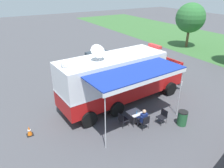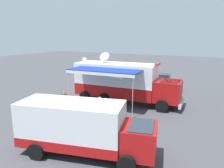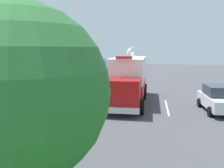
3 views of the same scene
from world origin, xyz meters
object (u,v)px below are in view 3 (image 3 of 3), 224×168
(folding_table, at_px, (100,91))
(seated_responder, at_px, (93,91))
(car_behind_truck, at_px, (219,99))
(folding_chair_at_table, at_px, (91,92))
(trash_bin, at_px, (72,98))
(traffic_cone, at_px, (133,86))
(folding_chair_spare_by_truck, at_px, (85,95))
(folding_chair_beside_table, at_px, (103,91))
(support_truck, at_px, (16,84))
(command_truck, at_px, (128,78))
(water_bottle, at_px, (98,89))

(folding_table, relative_size, seated_responder, 0.68)
(seated_responder, height_order, car_behind_truck, car_behind_truck)
(seated_responder, bearing_deg, folding_chair_at_table, 3.95)
(seated_responder, height_order, trash_bin, seated_responder)
(traffic_cone, bearing_deg, folding_chair_spare_by_truck, 68.20)
(folding_chair_at_table, height_order, folding_chair_spare_by_truck, same)
(folding_chair_at_table, bearing_deg, folding_chair_beside_table, -131.39)
(folding_chair_spare_by_truck, height_order, car_behind_truck, car_behind_truck)
(seated_responder, height_order, support_truck, support_truck)
(folding_table, bearing_deg, traffic_cone, -109.28)
(folding_chair_at_table, xyz_separation_m, support_truck, (5.56, 2.34, 0.87))
(command_truck, height_order, folding_chair_beside_table, command_truck)
(folding_table, xyz_separation_m, folding_chair_at_table, (0.80, 0.12, -0.16))
(car_behind_truck, bearing_deg, traffic_cone, -49.16)
(command_truck, relative_size, support_truck, 1.36)
(trash_bin, bearing_deg, water_bottle, -121.85)
(command_truck, bearing_deg, seated_responder, -9.89)
(traffic_cone, distance_m, car_behind_truck, 10.67)
(command_truck, bearing_deg, folding_chair_spare_by_truck, 13.11)
(trash_bin, height_order, support_truck, support_truck)
(traffic_cone, bearing_deg, water_bottle, 69.21)
(folding_table, bearing_deg, trash_bin, 55.17)
(folding_chair_spare_by_truck, bearing_deg, traffic_cone, -111.80)
(folding_table, bearing_deg, folding_chair_spare_by_truck, 59.02)
(folding_chair_beside_table, distance_m, support_truck, 7.27)
(support_truck, height_order, car_behind_truck, support_truck)
(trash_bin, relative_size, car_behind_truck, 0.21)
(folding_chair_at_table, relative_size, folding_chair_beside_table, 1.00)
(folding_chair_spare_by_truck, bearing_deg, folding_table, -120.98)
(folding_chair_at_table, distance_m, folding_chair_spare_by_truck, 1.31)
(folding_chair_spare_by_truck, bearing_deg, command_truck, -166.89)
(folding_chair_beside_table, xyz_separation_m, traffic_cone, (-1.95, -4.89, -0.23))
(support_truck, bearing_deg, water_bottle, -158.29)
(trash_bin, height_order, traffic_cone, trash_bin)
(car_behind_truck, bearing_deg, command_truck, -14.50)
(traffic_cone, bearing_deg, car_behind_truck, 130.84)
(folding_table, xyz_separation_m, car_behind_truck, (-8.97, 2.32, 0.21))
(water_bottle, distance_m, folding_chair_beside_table, 0.93)
(folding_table, distance_m, water_bottle, 0.23)
(folding_chair_beside_table, distance_m, car_behind_truck, 9.47)
(command_truck, relative_size, folding_table, 11.29)
(folding_table, distance_m, folding_chair_spare_by_truck, 1.68)
(trash_bin, xyz_separation_m, support_truck, (4.76, 0.16, 0.93))
(car_behind_truck, bearing_deg, trash_bin, -0.12)
(folding_chair_at_table, distance_m, trash_bin, 2.32)
(seated_responder, xyz_separation_m, support_truck, (5.75, 2.35, 0.73))
(traffic_cone, bearing_deg, command_truck, 94.43)
(support_truck, bearing_deg, car_behind_truck, -179.48)
(water_bottle, relative_size, traffic_cone, 0.39)
(folding_chair_beside_table, bearing_deg, folding_table, 86.26)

